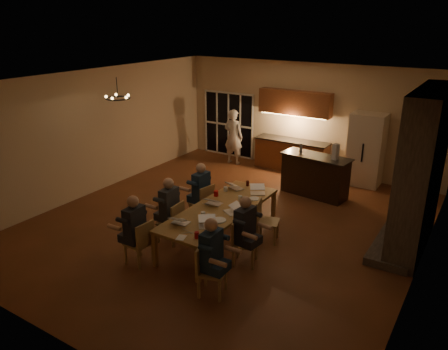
% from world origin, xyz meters
% --- Properties ---
extents(floor, '(9.00, 9.00, 0.00)m').
position_xyz_m(floor, '(0.00, 0.00, 0.00)').
color(floor, brown).
rests_on(floor, ground).
extents(back_wall, '(8.00, 0.04, 3.20)m').
position_xyz_m(back_wall, '(0.00, 4.52, 1.60)').
color(back_wall, beige).
rests_on(back_wall, ground).
extents(left_wall, '(0.04, 9.00, 3.20)m').
position_xyz_m(left_wall, '(-4.02, 0.00, 1.60)').
color(left_wall, beige).
rests_on(left_wall, ground).
extents(right_wall, '(0.04, 9.00, 3.20)m').
position_xyz_m(right_wall, '(4.02, 0.00, 1.60)').
color(right_wall, beige).
rests_on(right_wall, ground).
extents(ceiling, '(8.00, 9.00, 0.04)m').
position_xyz_m(ceiling, '(0.00, 0.00, 3.22)').
color(ceiling, white).
rests_on(ceiling, back_wall).
extents(french_doors, '(1.86, 0.08, 2.10)m').
position_xyz_m(french_doors, '(-2.70, 4.47, 1.05)').
color(french_doors, black).
rests_on(french_doors, ground).
extents(fireplace, '(0.58, 2.50, 3.20)m').
position_xyz_m(fireplace, '(3.70, 1.20, 1.60)').
color(fireplace, '#60544B').
rests_on(fireplace, ground).
extents(kitchenette, '(2.24, 0.68, 2.40)m').
position_xyz_m(kitchenette, '(-0.30, 4.20, 1.20)').
color(kitchenette, brown).
rests_on(kitchenette, ground).
extents(refrigerator, '(0.90, 0.68, 2.00)m').
position_xyz_m(refrigerator, '(1.90, 4.15, 1.00)').
color(refrigerator, beige).
rests_on(refrigerator, ground).
extents(dining_table, '(1.10, 3.09, 0.75)m').
position_xyz_m(dining_table, '(0.32, -0.74, 0.38)').
color(dining_table, '#A87C43').
rests_on(dining_table, ground).
extents(bar_island, '(1.85, 0.90, 1.08)m').
position_xyz_m(bar_island, '(1.04, 2.67, 0.54)').
color(bar_island, black).
rests_on(bar_island, ground).
extents(chair_left_near, '(0.47, 0.47, 0.89)m').
position_xyz_m(chair_left_near, '(-0.50, -2.30, 0.45)').
color(chair_left_near, tan).
rests_on(chair_left_near, ground).
extents(chair_left_mid, '(0.46, 0.46, 0.89)m').
position_xyz_m(chair_left_mid, '(-0.54, -1.31, 0.45)').
color(chair_left_mid, tan).
rests_on(chair_left_mid, ground).
extents(chair_left_far, '(0.51, 0.51, 0.89)m').
position_xyz_m(chair_left_far, '(-0.57, -0.16, 0.45)').
color(chair_left_far, tan).
rests_on(chair_left_far, ground).
extents(chair_right_near, '(0.54, 0.54, 0.89)m').
position_xyz_m(chair_right_near, '(1.21, -2.38, 0.45)').
color(chair_right_near, tan).
rests_on(chair_right_near, ground).
extents(chair_right_mid, '(0.55, 0.55, 0.89)m').
position_xyz_m(chair_right_mid, '(1.19, -1.24, 0.45)').
color(chair_right_mid, tan).
rests_on(chair_right_mid, ground).
extents(chair_right_far, '(0.54, 0.54, 0.89)m').
position_xyz_m(chair_right_far, '(1.14, -0.20, 0.45)').
color(chair_right_far, tan).
rests_on(chair_right_far, ground).
extents(person_left_near, '(0.62, 0.62, 1.38)m').
position_xyz_m(person_left_near, '(-0.55, -2.32, 0.69)').
color(person_left_near, '#252730').
rests_on(person_left_near, ground).
extents(person_right_near, '(0.61, 0.61, 1.38)m').
position_xyz_m(person_right_near, '(1.17, -2.34, 0.69)').
color(person_right_near, '#1E344C').
rests_on(person_right_near, ground).
extents(person_left_mid, '(0.60, 0.60, 1.38)m').
position_xyz_m(person_left_mid, '(-0.59, -1.26, 0.69)').
color(person_left_mid, '#373B41').
rests_on(person_left_mid, ground).
extents(person_right_mid, '(0.67, 0.67, 1.38)m').
position_xyz_m(person_right_mid, '(1.19, -1.25, 0.69)').
color(person_right_mid, '#252730').
rests_on(person_right_mid, ground).
extents(person_left_far, '(0.63, 0.63, 1.38)m').
position_xyz_m(person_left_far, '(-0.58, -0.14, 0.69)').
color(person_left_far, '#1E344C').
rests_on(person_left_far, ground).
extents(standing_person, '(0.64, 0.42, 1.74)m').
position_xyz_m(standing_person, '(-2.12, 3.81, 0.87)').
color(standing_person, silver).
rests_on(standing_person, ground).
extents(chandelier, '(0.53, 0.53, 0.03)m').
position_xyz_m(chandelier, '(-2.28, -0.80, 2.75)').
color(chandelier, black).
rests_on(chandelier, ceiling).
extents(laptop_a, '(0.35, 0.32, 0.23)m').
position_xyz_m(laptop_a, '(0.06, -1.72, 0.86)').
color(laptop_a, silver).
rests_on(laptop_a, dining_table).
extents(laptop_b, '(0.42, 0.42, 0.23)m').
position_xyz_m(laptop_b, '(0.57, -1.58, 0.86)').
color(laptop_b, silver).
rests_on(laptop_b, dining_table).
extents(laptop_c, '(0.33, 0.29, 0.23)m').
position_xyz_m(laptop_c, '(0.10, -0.64, 0.86)').
color(laptop_c, silver).
rests_on(laptop_c, dining_table).
extents(laptop_d, '(0.42, 0.40, 0.23)m').
position_xyz_m(laptop_d, '(0.63, -0.81, 0.86)').
color(laptop_d, silver).
rests_on(laptop_d, dining_table).
extents(laptop_e, '(0.40, 0.38, 0.23)m').
position_xyz_m(laptop_e, '(0.05, 0.35, 0.86)').
color(laptop_e, silver).
rests_on(laptop_e, dining_table).
extents(laptop_f, '(0.42, 0.41, 0.23)m').
position_xyz_m(laptop_f, '(0.60, 0.33, 0.86)').
color(laptop_f, silver).
rests_on(laptop_f, dining_table).
extents(mug_front, '(0.09, 0.09, 0.10)m').
position_xyz_m(mug_front, '(0.26, -1.27, 0.80)').
color(mug_front, white).
rests_on(mug_front, dining_table).
extents(mug_mid, '(0.08, 0.08, 0.10)m').
position_xyz_m(mug_mid, '(0.46, -0.18, 0.80)').
color(mug_mid, white).
rests_on(mug_mid, dining_table).
extents(mug_back, '(0.09, 0.09, 0.10)m').
position_xyz_m(mug_back, '(-0.08, 0.09, 0.80)').
color(mug_back, white).
rests_on(mug_back, dining_table).
extents(redcup_near, '(0.09, 0.09, 0.12)m').
position_xyz_m(redcup_near, '(0.67, -2.05, 0.81)').
color(redcup_near, '#B60C0E').
rests_on(redcup_near, dining_table).
extents(redcup_mid, '(0.10, 0.10, 0.12)m').
position_xyz_m(redcup_mid, '(-0.10, -0.27, 0.81)').
color(redcup_mid, '#B60C0E').
rests_on(redcup_mid, dining_table).
extents(can_silver, '(0.07, 0.07, 0.12)m').
position_xyz_m(can_silver, '(0.38, -1.50, 0.81)').
color(can_silver, '#B2B2B7').
rests_on(can_silver, dining_table).
extents(can_cola, '(0.07, 0.07, 0.12)m').
position_xyz_m(can_cola, '(0.18, 0.63, 0.81)').
color(can_cola, '#3F0F0C').
rests_on(can_cola, dining_table).
extents(can_right, '(0.07, 0.07, 0.12)m').
position_xyz_m(can_right, '(0.69, -0.40, 0.81)').
color(can_right, '#B2B2B7').
rests_on(can_right, dining_table).
extents(plate_near, '(0.27, 0.27, 0.02)m').
position_xyz_m(plate_near, '(0.61, -1.25, 0.76)').
color(plate_near, white).
rests_on(plate_near, dining_table).
extents(plate_left, '(0.25, 0.25, 0.02)m').
position_xyz_m(plate_left, '(0.02, -1.70, 0.76)').
color(plate_left, white).
rests_on(plate_left, dining_table).
extents(plate_far, '(0.22, 0.22, 0.02)m').
position_xyz_m(plate_far, '(0.68, 0.03, 0.76)').
color(plate_far, white).
rests_on(plate_far, dining_table).
extents(notepad, '(0.20, 0.24, 0.01)m').
position_xyz_m(notepad, '(0.43, -2.19, 0.76)').
color(notepad, white).
rests_on(notepad, dining_table).
extents(bar_bottle, '(0.07, 0.07, 0.24)m').
position_xyz_m(bar_bottle, '(0.58, 2.74, 1.20)').
color(bar_bottle, '#99999E').
rests_on(bar_bottle, bar_island).
extents(bar_blender, '(0.17, 0.17, 0.40)m').
position_xyz_m(bar_blender, '(1.55, 2.61, 1.28)').
color(bar_blender, silver).
rests_on(bar_blender, bar_island).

